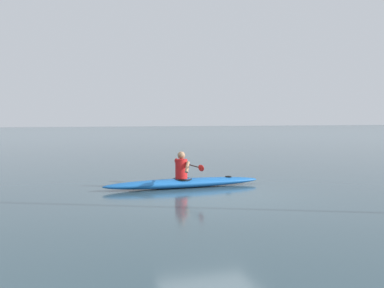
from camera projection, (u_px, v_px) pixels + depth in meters
name	position (u px, v px, depth m)	size (l,w,h in m)	color
ground_plane	(212.00, 196.00, 11.96)	(160.00, 160.00, 0.00)	#334C56
kayak	(184.00, 183.00, 13.31)	(4.60, 0.92, 0.26)	#1959A5
kayaker	(182.00, 167.00, 13.27)	(0.47, 2.38, 0.75)	red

